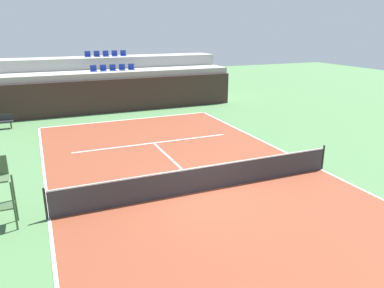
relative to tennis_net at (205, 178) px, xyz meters
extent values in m
plane|color=#477042|center=(0.00, 0.00, -0.51)|extent=(80.00, 80.00, 0.00)
cube|color=brown|center=(0.00, 0.00, -0.50)|extent=(11.00, 24.00, 0.01)
cube|color=white|center=(0.00, 11.95, -0.50)|extent=(11.00, 0.10, 0.00)
cube|color=white|center=(-5.45, 0.00, -0.50)|extent=(0.10, 24.00, 0.00)
cube|color=white|center=(5.45, 0.00, -0.50)|extent=(0.10, 24.00, 0.00)
cube|color=white|center=(0.00, 6.40, -0.50)|extent=(8.26, 0.10, 0.00)
cube|color=white|center=(0.00, 3.20, -0.50)|extent=(0.10, 6.40, 0.00)
cube|color=#33231E|center=(0.00, 14.53, 0.66)|extent=(17.39, 0.30, 2.34)
cube|color=#9E9E99|center=(0.00, 15.88, 0.88)|extent=(17.39, 2.40, 2.77)
cube|color=#9E9E99|center=(0.00, 18.28, 1.30)|extent=(17.39, 2.40, 3.62)
cube|color=navy|center=(-1.38, 15.88, 2.29)|extent=(0.44, 0.44, 0.04)
cube|color=navy|center=(-1.38, 16.08, 2.51)|extent=(0.44, 0.04, 0.40)
cube|color=navy|center=(-0.69, 15.88, 2.29)|extent=(0.44, 0.44, 0.04)
cube|color=navy|center=(-0.69, 16.08, 2.51)|extent=(0.44, 0.04, 0.40)
cube|color=navy|center=(0.00, 15.88, 2.29)|extent=(0.44, 0.44, 0.04)
cube|color=navy|center=(0.00, 16.08, 2.51)|extent=(0.44, 0.04, 0.40)
cube|color=navy|center=(0.69, 15.88, 2.29)|extent=(0.44, 0.44, 0.04)
cube|color=navy|center=(0.69, 16.08, 2.51)|extent=(0.44, 0.04, 0.40)
cube|color=navy|center=(1.38, 15.88, 2.29)|extent=(0.44, 0.44, 0.04)
cube|color=navy|center=(1.38, 16.08, 2.51)|extent=(0.44, 0.04, 0.40)
cube|color=navy|center=(-1.38, 18.28, 3.13)|extent=(0.44, 0.44, 0.04)
cube|color=navy|center=(-1.38, 18.48, 3.35)|extent=(0.44, 0.04, 0.40)
cube|color=navy|center=(-0.69, 18.28, 3.13)|extent=(0.44, 0.44, 0.04)
cube|color=navy|center=(-0.69, 18.48, 3.35)|extent=(0.44, 0.04, 0.40)
cube|color=navy|center=(0.00, 18.28, 3.13)|extent=(0.44, 0.44, 0.04)
cube|color=navy|center=(0.00, 18.48, 3.35)|extent=(0.44, 0.04, 0.40)
cube|color=navy|center=(0.69, 18.28, 3.13)|extent=(0.44, 0.44, 0.04)
cube|color=navy|center=(0.69, 18.48, 3.35)|extent=(0.44, 0.04, 0.40)
cube|color=navy|center=(1.38, 18.28, 3.13)|extent=(0.44, 0.44, 0.04)
cube|color=navy|center=(1.38, 18.48, 3.35)|extent=(0.44, 0.04, 0.40)
cylinder|color=black|center=(-5.50, 0.00, 0.04)|extent=(0.08, 0.08, 1.07)
cylinder|color=black|center=(5.50, 0.00, 0.04)|extent=(0.08, 0.08, 1.07)
cube|color=#333338|center=(0.00, 0.00, -0.04)|extent=(10.90, 0.02, 0.92)
cube|color=white|center=(0.00, 0.00, 0.45)|extent=(10.90, 0.04, 0.05)
cylinder|color=#334C2D|center=(-6.35, -0.30, 0.27)|extent=(0.06, 0.06, 1.55)
cylinder|color=#334C2D|center=(-6.35, 0.30, 0.27)|extent=(0.06, 0.06, 1.55)
cube|color=#334C2D|center=(-6.70, 0.00, 0.19)|extent=(0.70, 0.60, 0.04)
cube|color=#2D2D33|center=(-6.97, 12.47, -0.30)|extent=(0.06, 0.06, 0.42)
cube|color=#2D2D33|center=(-6.97, 12.75, -0.30)|extent=(0.06, 0.06, 0.42)
camera|label=1|loc=(-5.36, -11.38, 5.31)|focal=34.58mm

